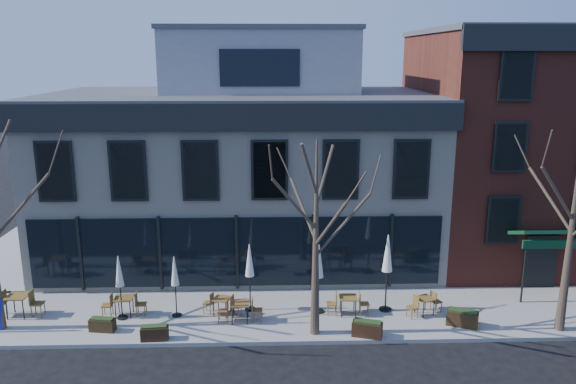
{
  "coord_description": "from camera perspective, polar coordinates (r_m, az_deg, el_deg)",
  "views": [
    {
      "loc": [
        1.47,
        -22.39,
        9.94
      ],
      "look_at": [
        2.21,
        2.0,
        3.98
      ],
      "focal_mm": 35.0,
      "sensor_mm": 36.0,
      "label": 1
    }
  ],
  "objects": [
    {
      "name": "ground",
      "position": [
        24.54,
        -5.11,
        -10.22
      ],
      "size": [
        120.0,
        120.0,
        0.0
      ],
      "primitive_type": "plane",
      "color": "black",
      "rests_on": "ground"
    },
    {
      "name": "sidewalk_front",
      "position": [
        22.58,
        3.02,
        -12.19
      ],
      "size": [
        33.5,
        4.7,
        0.15
      ],
      "primitive_type": "cube",
      "color": "gray",
      "rests_on": "ground"
    },
    {
      "name": "sidewalk_side",
      "position": [
        32.63,
        -24.7,
        -5.16
      ],
      "size": [
        4.5,
        12.0,
        0.15
      ],
      "primitive_type": "cube",
      "color": "gray",
      "rests_on": "ground"
    },
    {
      "name": "corner_building",
      "position": [
        27.98,
        -4.58,
        2.95
      ],
      "size": [
        18.39,
        10.39,
        11.1
      ],
      "color": "beige",
      "rests_on": "ground"
    },
    {
      "name": "red_brick_building",
      "position": [
        30.01,
        20.94,
        4.58
      ],
      "size": [
        8.2,
        11.78,
        11.18
      ],
      "color": "maroon",
      "rests_on": "ground"
    },
    {
      "name": "tree_mid",
      "position": [
        19.54,
        2.88,
        -4.62
      ],
      "size": [
        3.5,
        3.55,
        7.04
      ],
      "color": "#382B21",
      "rests_on": "sidewalk_front"
    },
    {
      "name": "tree_right",
      "position": [
        22.09,
        26.9,
        -3.34
      ],
      "size": [
        3.72,
        3.77,
        7.48
      ],
      "color": "#382B21",
      "rests_on": "sidewalk_front"
    },
    {
      "name": "cafe_set_0",
      "position": [
        24.28,
        -25.72,
        -10.13
      ],
      "size": [
        1.96,
        0.79,
        1.03
      ],
      "color": "brown",
      "rests_on": "sidewalk_front"
    },
    {
      "name": "cafe_set_1",
      "position": [
        22.91,
        -16.31,
        -10.88
      ],
      "size": [
        1.73,
        0.72,
        0.91
      ],
      "color": "brown",
      "rests_on": "sidewalk_front"
    },
    {
      "name": "cafe_set_2",
      "position": [
        22.27,
        -6.72,
        -11.24
      ],
      "size": [
        1.6,
        0.83,
        0.82
      ],
      "color": "brown",
      "rests_on": "sidewalk_front"
    },
    {
      "name": "cafe_set_3",
      "position": [
        21.64,
        -4.9,
        -11.83
      ],
      "size": [
        1.73,
        0.7,
        0.91
      ],
      "color": "brown",
      "rests_on": "sidewalk_front"
    },
    {
      "name": "cafe_set_4",
      "position": [
        22.23,
        6.11,
        -11.18
      ],
      "size": [
        1.69,
        0.7,
        0.89
      ],
      "color": "brown",
      "rests_on": "sidewalk_front"
    },
    {
      "name": "cafe_set_5",
      "position": [
        22.75,
        13.7,
        -10.99
      ],
      "size": [
        1.59,
        1.01,
        0.83
      ],
      "color": "brown",
      "rests_on": "sidewalk_front"
    },
    {
      "name": "umbrella_0",
      "position": [
        22.19,
        -16.77,
        -8.05
      ],
      "size": [
        0.4,
        0.4,
        2.52
      ],
      "color": "black",
      "rests_on": "sidewalk_front"
    },
    {
      "name": "umbrella_1",
      "position": [
        21.91,
        -11.43,
        -8.2
      ],
      "size": [
        0.39,
        0.39,
        2.42
      ],
      "color": "black",
      "rests_on": "sidewalk_front"
    },
    {
      "name": "umbrella_2",
      "position": [
        21.95,
        -3.92,
        -7.32
      ],
      "size": [
        0.43,
        0.43,
        2.72
      ],
      "color": "black",
      "rests_on": "sidewalk_front"
    },
    {
      "name": "umbrella_3",
      "position": [
        21.76,
        3.16,
        -7.42
      ],
      "size": [
        0.44,
        0.44,
        2.76
      ],
      "color": "black",
      "rests_on": "sidewalk_front"
    },
    {
      "name": "umbrella_4",
      "position": [
        22.12,
        10.07,
        -6.57
      ],
      "size": [
        0.5,
        0.5,
        3.11
      ],
      "color": "black",
      "rests_on": "sidewalk_front"
    },
    {
      "name": "planter_0",
      "position": [
        22.05,
        -18.34,
        -12.65
      ],
      "size": [
        0.96,
        0.5,
        0.51
      ],
      "color": "black",
      "rests_on": "sidewalk_front"
    },
    {
      "name": "planter_1",
      "position": [
        20.95,
        -13.4,
        -13.71
      ],
      "size": [
        0.99,
        0.46,
        0.54
      ],
      "color": "#332011",
      "rests_on": "sidewalk_front"
    },
    {
      "name": "planter_2",
      "position": [
        20.79,
        8.05,
        -13.58
      ],
      "size": [
        1.14,
        0.73,
        0.6
      ],
      "color": "black",
      "rests_on": "sidewalk_front"
    },
    {
      "name": "planter_3",
      "position": [
        22.28,
        17.29,
        -12.11
      ],
      "size": [
        1.22,
        0.86,
        0.63
      ],
      "color": "#301F10",
      "rests_on": "sidewalk_front"
    }
  ]
}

